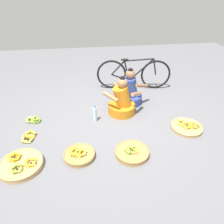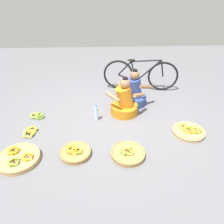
# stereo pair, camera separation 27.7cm
# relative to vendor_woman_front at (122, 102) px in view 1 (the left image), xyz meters

# --- Properties ---
(ground_plane) EXTENTS (10.00, 10.00, 0.00)m
(ground_plane) POSITION_rel_vendor_woman_front_xyz_m (-0.26, -0.30, -0.24)
(ground_plane) COLOR slate
(vendor_woman_front) EXTENTS (0.75, 0.52, 0.76)m
(vendor_woman_front) POSITION_rel_vendor_woman_front_xyz_m (0.00, 0.00, 0.00)
(vendor_woman_front) COLOR orange
(vendor_woman_front) RESTS_ON ground
(vendor_woman_behind) EXTENTS (0.73, 0.52, 0.77)m
(vendor_woman_behind) POSITION_rel_vendor_woman_front_xyz_m (0.22, 0.36, 0.00)
(vendor_woman_behind) COLOR #334793
(vendor_woman_behind) RESTS_ON ground
(bicycle_leaning) EXTENTS (1.69, 0.29, 0.73)m
(bicycle_leaning) POSITION_rel_vendor_woman_front_xyz_m (0.46, 1.04, 0.12)
(bicycle_leaning) COLOR black
(bicycle_leaning) RESTS_ON ground
(banana_basket_front_center) EXTENTS (0.51, 0.51, 0.13)m
(banana_basket_front_center) POSITION_rel_vendor_woman_front_xyz_m (-0.05, -1.16, -0.20)
(banana_basket_front_center) COLOR #A87F47
(banana_basket_front_center) RESTS_ON ground
(banana_basket_near_bicycle) EXTENTS (0.54, 0.54, 0.13)m
(banana_basket_near_bicycle) POSITION_rel_vendor_woman_front_xyz_m (1.03, -0.68, -0.20)
(banana_basket_near_bicycle) COLOR tan
(banana_basket_near_bicycle) RESTS_ON ground
(banana_basket_mid_right) EXTENTS (0.46, 0.46, 0.15)m
(banana_basket_mid_right) POSITION_rel_vendor_woman_front_xyz_m (-0.83, -1.11, -0.19)
(banana_basket_mid_right) COLOR #A87F47
(banana_basket_mid_right) RESTS_ON ground
(banana_basket_back_center) EXTENTS (0.61, 0.61, 0.15)m
(banana_basket_back_center) POSITION_rel_vendor_woman_front_xyz_m (-1.64, -1.19, -0.19)
(banana_basket_back_center) COLOR tan
(banana_basket_back_center) RESTS_ON ground
(loose_bananas_front_right) EXTENTS (0.31, 0.25, 0.08)m
(loose_bananas_front_right) POSITION_rel_vendor_woman_front_xyz_m (-1.66, -0.06, -0.21)
(loose_bananas_front_right) COLOR olive
(loose_bananas_front_right) RESTS_ON ground
(loose_bananas_front_left) EXTENTS (0.24, 0.33, 0.10)m
(loose_bananas_front_left) POSITION_rel_vendor_woman_front_xyz_m (-1.65, -0.55, -0.21)
(loose_bananas_front_left) COLOR yellow
(loose_bananas_front_left) RESTS_ON ground
(water_bottle) EXTENTS (0.07, 0.07, 0.31)m
(water_bottle) POSITION_rel_vendor_woman_front_xyz_m (-0.53, -0.21, -0.09)
(water_bottle) COLOR silver
(water_bottle) RESTS_ON ground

